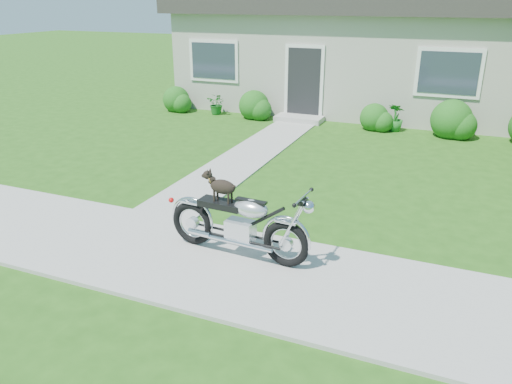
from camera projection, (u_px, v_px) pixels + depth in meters
ground at (210, 263)px, 7.01m from camera, size 80.00×80.00×0.00m
sidewalk at (210, 261)px, 7.00m from camera, size 24.00×2.20×0.04m
walkway at (252, 154)px, 11.84m from camera, size 1.20×8.00×0.03m
house at (376, 40)px, 16.52m from camera, size 12.60×7.03×4.50m
shrub_row at (375, 115)px, 13.89m from camera, size 11.26×1.08×1.08m
potted_plant_left at (217, 104)px, 15.74m from camera, size 0.64×0.57×0.67m
potted_plant_right at (396, 118)px, 13.74m from camera, size 0.51×0.51×0.76m
motorcycle_with_dog at (239, 222)px, 6.96m from camera, size 2.22×0.60×1.19m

